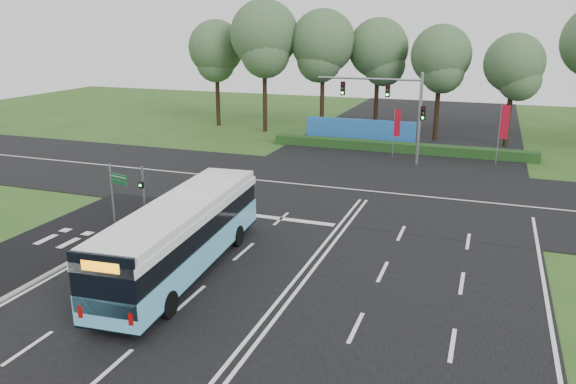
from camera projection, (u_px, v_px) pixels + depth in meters
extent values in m
plane|color=#2A521B|center=(310.00, 262.00, 25.41)|extent=(120.00, 120.00, 0.00)
cube|color=black|center=(310.00, 262.00, 25.40)|extent=(20.00, 120.00, 0.04)
cube|color=black|center=(367.00, 191.00, 36.21)|extent=(120.00, 14.00, 0.05)
cube|color=black|center=(42.00, 249.00, 26.80)|extent=(5.00, 18.00, 0.06)
cube|color=gray|center=(83.00, 255.00, 26.00)|extent=(0.25, 18.00, 0.12)
cube|color=#63BEE5|center=(184.00, 249.00, 24.11)|extent=(3.47, 12.17, 1.10)
cube|color=black|center=(185.00, 260.00, 24.25)|extent=(3.44, 12.11, 0.30)
cube|color=black|center=(183.00, 227.00, 23.82)|extent=(3.36, 11.99, 0.95)
cube|color=white|center=(182.00, 214.00, 23.65)|extent=(3.47, 12.17, 0.35)
cube|color=white|center=(182.00, 206.00, 23.55)|extent=(3.39, 11.69, 0.35)
cube|color=white|center=(205.00, 183.00, 25.78)|extent=(1.84, 3.12, 0.25)
cube|color=black|center=(103.00, 286.00, 18.31)|extent=(2.43, 0.32, 2.20)
cube|color=orange|center=(100.00, 267.00, 18.08)|extent=(1.40, 0.17, 0.35)
cylinder|color=black|center=(193.00, 231.00, 27.71)|extent=(0.36, 1.06, 1.04)
cylinder|color=black|center=(238.00, 236.00, 27.11)|extent=(0.36, 1.06, 1.04)
cylinder|color=black|center=(112.00, 297.00, 21.05)|extent=(0.36, 1.06, 1.04)
cylinder|color=black|center=(169.00, 304.00, 20.45)|extent=(0.36, 1.06, 1.04)
cylinder|color=gray|center=(144.00, 194.00, 30.35)|extent=(0.12, 0.12, 3.06)
cube|color=black|center=(141.00, 185.00, 30.02)|extent=(0.28, 0.22, 0.35)
sphere|color=#19F233|center=(140.00, 185.00, 29.93)|extent=(0.12, 0.12, 0.12)
cylinder|color=gray|center=(112.00, 195.00, 29.59)|extent=(0.10, 0.10, 3.40)
cube|color=#0C4820|center=(119.00, 177.00, 28.93)|extent=(1.25, 0.37, 0.26)
cube|color=#0C4820|center=(119.00, 182.00, 29.01)|extent=(1.25, 0.37, 0.19)
cube|color=white|center=(118.00, 177.00, 28.89)|extent=(1.16, 0.30, 0.03)
cylinder|color=gray|center=(394.00, 133.00, 45.00)|extent=(0.06, 0.06, 4.02)
cube|color=red|center=(397.00, 123.00, 44.56)|extent=(0.51, 0.24, 2.15)
cylinder|color=gray|center=(499.00, 135.00, 42.40)|extent=(0.07, 0.07, 4.73)
cube|color=red|center=(505.00, 122.00, 41.88)|extent=(0.59, 0.29, 2.52)
cylinder|color=gray|center=(419.00, 119.00, 42.22)|extent=(0.24, 0.24, 7.00)
cylinder|color=gray|center=(369.00, 79.00, 42.70)|extent=(8.00, 0.16, 0.16)
cube|color=black|center=(388.00, 90.00, 42.44)|extent=(0.32, 0.28, 1.05)
cube|color=black|center=(343.00, 88.00, 43.59)|extent=(0.32, 0.28, 1.05)
cube|color=black|center=(423.00, 113.00, 41.99)|extent=(0.32, 0.28, 1.05)
cube|color=#173613|center=(399.00, 148.00, 47.36)|extent=(22.00, 1.20, 0.80)
cube|color=blue|center=(360.00, 131.00, 50.72)|extent=(10.00, 0.30, 2.20)
cylinder|color=black|center=(217.00, 89.00, 59.13)|extent=(0.44, 0.44, 7.70)
sphere|color=#325230|center=(216.00, 48.00, 57.92)|extent=(5.67, 5.67, 5.67)
cylinder|color=black|center=(265.00, 86.00, 55.56)|extent=(0.44, 0.44, 9.01)
sphere|color=#325230|center=(264.00, 34.00, 54.15)|extent=(6.64, 6.64, 6.64)
cylinder|color=black|center=(322.00, 91.00, 54.88)|extent=(0.44, 0.44, 8.37)
sphere|color=#325230|center=(323.00, 42.00, 53.56)|extent=(6.17, 6.17, 6.17)
cylinder|color=black|center=(377.00, 93.00, 54.98)|extent=(0.44, 0.44, 7.80)
sphere|color=#325230|center=(379.00, 48.00, 53.75)|extent=(5.75, 5.75, 5.75)
cylinder|color=black|center=(438.00, 100.00, 51.59)|extent=(0.44, 0.44, 7.36)
sphere|color=#325230|center=(441.00, 55.00, 50.43)|extent=(5.43, 5.43, 5.43)
cylinder|color=black|center=(509.00, 108.00, 48.75)|extent=(0.44, 0.44, 6.86)
sphere|color=#325230|center=(514.00, 63.00, 47.67)|extent=(5.05, 5.05, 5.05)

